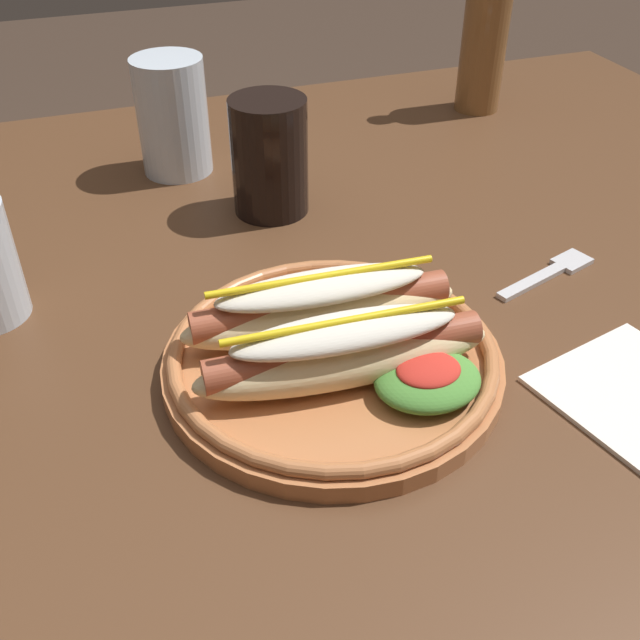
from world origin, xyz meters
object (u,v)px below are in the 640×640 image
fork (551,272)px  glass_bottle (484,40)px  hot_dog_plate (337,347)px  water_cup (173,116)px  soda_cup (269,157)px  napkin (634,392)px

fork → glass_bottle: (0.14, 0.40, 0.09)m
fork → hot_dog_plate: bearing=177.3°
water_cup → glass_bottle: 0.44m
soda_cup → water_cup: 0.15m
napkin → fork: bearing=78.2°
napkin → hot_dog_plate: bearing=154.3°
fork → soda_cup: (-0.22, 0.21, 0.06)m
fork → soda_cup: soda_cup is taller
water_cup → hot_dog_plate: bearing=-83.3°
hot_dog_plate → water_cup: bearing=96.7°
water_cup → soda_cup: bearing=-59.7°
soda_cup → napkin: size_ratio=0.95×
water_cup → napkin: water_cup is taller
fork → napkin: same height
soda_cup → water_cup: size_ratio=0.92×
soda_cup → napkin: 0.43m
fork → soda_cup: 0.31m
fork → water_cup: 0.46m
water_cup → glass_bottle: glass_bottle is taller
hot_dog_plate → napkin: bearing=-25.7°
hot_dog_plate → glass_bottle: glass_bottle is taller
napkin → glass_bottle: bearing=72.7°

